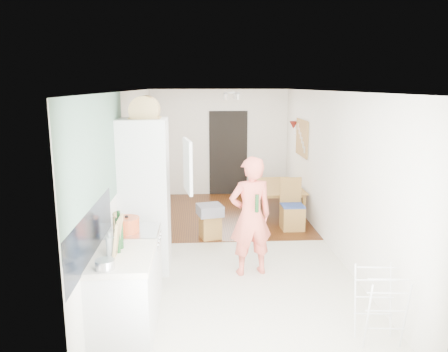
{
  "coord_description": "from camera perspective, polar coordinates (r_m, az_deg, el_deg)",
  "views": [
    {
      "loc": [
        -0.53,
        -6.74,
        2.59
      ],
      "look_at": [
        -0.1,
        0.2,
        1.14
      ],
      "focal_mm": 35.0,
      "sensor_mm": 36.0,
      "label": 1
    }
  ],
  "objects": [
    {
      "name": "range_cooker",
      "position": [
        5.44,
        -11.63,
        -11.75
      ],
      "size": [
        0.6,
        0.6,
        0.88
      ],
      "primitive_type": "cube",
      "color": "silver",
      "rests_on": "room_shell"
    },
    {
      "name": "dining_chair",
      "position": [
        8.01,
        8.94,
        -3.73
      ],
      "size": [
        0.4,
        0.4,
        0.94
      ],
      "primitive_type": null,
      "rotation": [
        0.0,
        0.0,
        0.02
      ],
      "color": "#A57934",
      "rests_on": "floor"
    },
    {
      "name": "fridge_housing",
      "position": [
        6.19,
        -10.3,
        -2.57
      ],
      "size": [
        0.66,
        0.66,
        2.15
      ],
      "primitive_type": "cube",
      "color": "silver",
      "rests_on": "room_shell"
    },
    {
      "name": "bottle_c",
      "position": [
        4.49,
        -14.58,
        -9.01
      ],
      "size": [
        0.1,
        0.1,
        0.21
      ],
      "primitive_type": "cylinder",
      "rotation": [
        0.0,
        0.0,
        0.2
      ],
      "color": "silver",
      "rests_on": "worktop"
    },
    {
      "name": "bread_bin",
      "position": [
        6.03,
        -10.29,
        8.45
      ],
      "size": [
        0.43,
        0.41,
        0.22
      ],
      "primitive_type": null,
      "rotation": [
        0.0,
        0.0,
        -0.05
      ],
      "color": "tan",
      "rests_on": "fridge_housing"
    },
    {
      "name": "grey_drape",
      "position": [
        7.41,
        -1.86,
        -4.47
      ],
      "size": [
        0.48,
        0.48,
        0.18
      ],
      "primitive_type": "cube",
      "rotation": [
        0.0,
        0.0,
        0.24
      ],
      "color": "slate",
      "rests_on": "stool"
    },
    {
      "name": "worktop",
      "position": [
        4.59,
        -13.17,
        -10.31
      ],
      "size": [
        0.62,
        0.92,
        0.06
      ],
      "primitive_type": "cube",
      "color": "beige",
      "rests_on": "room_shell"
    },
    {
      "name": "wall_sconce",
      "position": [
        9.55,
        9.07,
        6.6
      ],
      "size": [
        0.18,
        0.18,
        0.16
      ],
      "primitive_type": "cone",
      "color": "maroon",
      "rests_on": "room_shell"
    },
    {
      "name": "steel_pan",
      "position": [
        4.26,
        -15.28,
        -11.09
      ],
      "size": [
        0.21,
        0.21,
        0.09
      ],
      "primitive_type": "cylinder",
      "rotation": [
        0.0,
        0.0,
        -0.21
      ],
      "color": "silver",
      "rests_on": "worktop"
    },
    {
      "name": "red_casserole",
      "position": [
        5.2,
        -12.56,
        -6.23
      ],
      "size": [
        0.36,
        0.36,
        0.17
      ],
      "primitive_type": "cylinder",
      "rotation": [
        0.0,
        0.0,
        -0.26
      ],
      "color": "#CD4C22",
      "rests_on": "cooker_top"
    },
    {
      "name": "chopping_boards",
      "position": [
        4.53,
        -13.68,
        -7.62
      ],
      "size": [
        0.13,
        0.28,
        0.38
      ],
      "primitive_type": null,
      "rotation": [
        0.0,
        0.0,
        -0.34
      ],
      "color": "tan",
      "rests_on": "worktop"
    },
    {
      "name": "sage_wall_panel",
      "position": [
        4.91,
        -15.98,
        2.66
      ],
      "size": [
        0.02,
        3.0,
        1.3
      ],
      "primitive_type": "cube",
      "color": "slate",
      "rests_on": "room_shell"
    },
    {
      "name": "room_shell",
      "position": [
        6.89,
        0.95,
        0.57
      ],
      "size": [
        3.2,
        7.0,
        2.5
      ],
      "primitive_type": null,
      "color": "white",
      "rests_on": "ground"
    },
    {
      "name": "cooker_top",
      "position": [
        5.28,
        -11.83,
        -7.16
      ],
      "size": [
        0.6,
        0.6,
        0.04
      ],
      "primitive_type": "cube",
      "color": "silver",
      "rests_on": "room_shell"
    },
    {
      "name": "person",
      "position": [
        5.96,
        3.51,
        -3.89
      ],
      "size": [
        0.8,
        0.61,
        1.96
      ],
      "primitive_type": "imported",
      "rotation": [
        0.0,
        0.0,
        3.36
      ],
      "color": "#F36A56",
      "rests_on": "floor"
    },
    {
      "name": "fridge_interior",
      "position": [
        6.06,
        -7.55,
        1.8
      ],
      "size": [
        0.02,
        0.52,
        0.66
      ],
      "primitive_type": "cube",
      "color": "white",
      "rests_on": "room_shell"
    },
    {
      "name": "stool",
      "position": [
        7.54,
        -1.8,
        -6.6
      ],
      "size": [
        0.4,
        0.4,
        0.43
      ],
      "primitive_type": null,
      "rotation": [
        0.0,
        0.0,
        0.26
      ],
      "color": "#A57934",
      "rests_on": "floor"
    },
    {
      "name": "pepper_mill_back",
      "position": [
        5.05,
        -13.67,
        -6.47
      ],
      "size": [
        0.07,
        0.07,
        0.24
      ],
      "primitive_type": "cylinder",
      "rotation": [
        0.0,
        0.0,
        -0.12
      ],
      "color": "tan",
      "rests_on": "worktop"
    },
    {
      "name": "drying_rack",
      "position": [
        4.87,
        19.66,
        -15.85
      ],
      "size": [
        0.43,
        0.4,
        0.78
      ],
      "primitive_type": null,
      "rotation": [
        0.0,
        0.0,
        -0.1
      ],
      "color": "silver",
      "rests_on": "floor"
    },
    {
      "name": "bottle_b",
      "position": [
        4.6,
        -13.75,
        -8.25
      ],
      "size": [
        0.06,
        0.06,
        0.25
      ],
      "primitive_type": "cylinder",
      "rotation": [
        0.0,
        0.0,
        0.17
      ],
      "color": "#173F1A",
      "rests_on": "worktop"
    },
    {
      "name": "pinboard_frame",
      "position": [
        8.95,
        10.08,
        4.94
      ],
      "size": [
        0.0,
        0.94,
        0.74
      ],
      "primitive_type": "cube",
      "color": "#A57934",
      "rests_on": "room_shell"
    },
    {
      "name": "dining_table",
      "position": [
        9.11,
        7.04,
        -3.22
      ],
      "size": [
        0.82,
        1.41,
        0.49
      ],
      "primitive_type": "imported",
      "rotation": [
        0.0,
        0.0,
        1.6
      ],
      "color": "#A57934",
      "rests_on": "floor"
    },
    {
      "name": "pepper_mill_front",
      "position": [
        5.05,
        -13.94,
        -6.51
      ],
      "size": [
        0.08,
        0.08,
        0.23
      ],
      "primitive_type": "cylinder",
      "rotation": [
        0.0,
        0.0,
        -0.29
      ],
      "color": "tan",
      "rests_on": "worktop"
    },
    {
      "name": "floor",
      "position": [
        7.24,
        0.91,
        -9.18
      ],
      "size": [
        3.2,
        7.0,
        0.01
      ],
      "primitive_type": "cube",
      "color": "beige",
      "rests_on": "ground"
    },
    {
      "name": "tile_splashback",
      "position": [
        4.55,
        -16.89,
        -7.19
      ],
      "size": [
        0.02,
        1.9,
        0.5
      ],
      "primitive_type": "cube",
      "color": "black",
      "rests_on": "room_shell"
    },
    {
      "name": "pinboard",
      "position": [
        8.95,
        10.17,
        4.94
      ],
      "size": [
        0.03,
        0.9,
        0.7
      ],
      "primitive_type": "cube",
      "color": "#D7B472",
      "rests_on": "room_shell"
    },
    {
      "name": "base_cabinet",
      "position": [
        4.78,
        -12.9,
        -15.44
      ],
      "size": [
        0.6,
        0.9,
        0.86
      ],
      "primitive_type": "cube",
      "color": "silver",
      "rests_on": "room_shell"
    },
    {
      "name": "held_bottle",
      "position": [
        5.77,
        4.32,
        -3.58
      ],
      "size": [
        0.05,
        0.05,
        0.24
      ],
      "primitive_type": "cylinder",
      "color": "#173F1A",
      "rests_on": "person"
    },
    {
      "name": "doorway_recess",
      "position": [
        10.37,
        0.56,
        2.97
      ],
      "size": [
        0.9,
        0.04,
        2.0
      ],
      "primitive_type": "cube",
      "color": "black",
      "rests_on": "room_shell"
    },
    {
      "name": "wood_floor_overlay",
      "position": [
        8.98,
        0.01,
        -4.92
      ],
      "size": [
        3.2,
        3.3,
        0.01
      ],
      "primitive_type": "cube",
      "color": "#572D0C",
      "rests_on": "room_shell"
    },
    {
      "name": "fridge_door",
      "position": [
        5.75,
        -4.77,
        1.33
      ],
      "size": [
        0.14,
        0.56,
        0.7
      ],
      "primitive_type": "cube",
      "rotation": [
        0.0,
        0.0,
        -1.4
      ],
      "color": "silver",
      "rests_on": "room_shell"
    },
    {
      "name": "bottle_a",
      "position": [
        4.7,
        -13.49,
        -7.29
      ],
      "size": [
        0.1,
        0.1,
        0.33
      ],
      "primitive_type": "cylinder",
      "rotation": [
        0.0,
        0.0,
        -0.33
      ],
      "color": "#173F1A",
      "rests_on": "worktop"
    }
  ]
}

